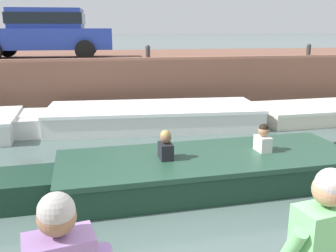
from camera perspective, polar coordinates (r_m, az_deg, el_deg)
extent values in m
plane|color=#4C605B|center=(7.42, 0.48, -5.67)|extent=(400.00, 400.00, 0.00)
cube|color=brown|center=(14.56, -5.36, 7.65)|extent=(60.00, 6.00, 1.64)
cube|color=#925F4C|center=(11.63, -4.07, 10.18)|extent=(60.00, 0.24, 0.08)
cube|color=white|center=(9.96, -18.91, 0.21)|extent=(1.15, 1.17, 0.46)
cube|color=white|center=(10.09, -2.12, 1.28)|extent=(5.65, 2.30, 0.49)
cube|color=white|center=(10.34, -20.78, 0.66)|extent=(1.17, 1.15, 0.49)
cube|color=white|center=(10.03, -2.13, 2.86)|extent=(5.71, 2.37, 0.08)
cube|color=brown|center=(10.09, 0.22, 2.37)|extent=(0.35, 1.79, 0.06)
cube|color=brown|center=(11.91, 23.54, 2.39)|extent=(0.31, 1.67, 0.06)
cube|color=#193828|center=(6.42, 6.12, -6.96)|extent=(5.00, 1.92, 0.44)
cube|color=#193828|center=(6.15, -21.15, -8.91)|extent=(1.03, 0.97, 0.44)
cube|color=#244836|center=(6.33, 6.18, -4.78)|extent=(5.06, 1.99, 0.08)
cube|color=brown|center=(6.49, 9.25, -5.33)|extent=(0.31, 1.53, 0.06)
cube|color=black|center=(6.10, -0.36, -4.64)|extent=(0.22, 0.33, 0.44)
sphere|color=brown|center=(6.01, -0.37, -1.76)|extent=(0.19, 0.19, 0.19)
sphere|color=tan|center=(5.99, -0.37, -1.39)|extent=(0.17, 0.17, 0.17)
cube|color=silver|center=(6.69, 14.19, -3.36)|extent=(0.22, 0.33, 0.44)
sphere|color=#A37556|center=(6.60, 14.36, -0.71)|extent=(0.19, 0.19, 0.19)
sphere|color=black|center=(6.59, 14.38, -0.38)|extent=(0.17, 0.17, 0.17)
cube|color=#233893|center=(12.88, -18.48, 12.50)|extent=(4.41, 1.95, 0.64)
cube|color=#233893|center=(12.85, -17.92, 15.32)|extent=(2.23, 1.66, 0.60)
cube|color=black|center=(12.85, -17.92, 15.32)|extent=(2.32, 1.70, 0.33)
cylinder|color=black|center=(14.06, -23.26, 10.89)|extent=(0.61, 0.20, 0.60)
cylinder|color=black|center=(11.83, -12.53, 11.22)|extent=(0.61, 0.20, 0.60)
cylinder|color=black|center=(13.65, -12.05, 11.66)|extent=(0.61, 0.20, 0.60)
cylinder|color=#2D2B28|center=(11.77, -3.08, 10.91)|extent=(0.14, 0.14, 0.35)
sphere|color=#2D2B28|center=(11.76, -3.10, 11.86)|extent=(0.15, 0.15, 0.15)
cylinder|color=#2D2B28|center=(13.61, 20.61, 10.52)|extent=(0.14, 0.14, 0.35)
sphere|color=#2D2B28|center=(13.60, 20.68, 11.34)|extent=(0.15, 0.15, 0.15)
sphere|color=brown|center=(2.01, -16.61, -13.13)|extent=(0.20, 0.20, 0.20)
sphere|color=gray|center=(1.99, -16.67, -12.24)|extent=(0.19, 0.19, 0.19)
cube|color=#66B26B|center=(2.59, 22.49, -16.46)|extent=(0.39, 0.28, 0.52)
sphere|color=#A37556|center=(2.42, 23.35, -8.90)|extent=(0.20, 0.20, 0.20)
sphere|color=gray|center=(2.40, 23.61, -8.10)|extent=(0.19, 0.19, 0.19)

